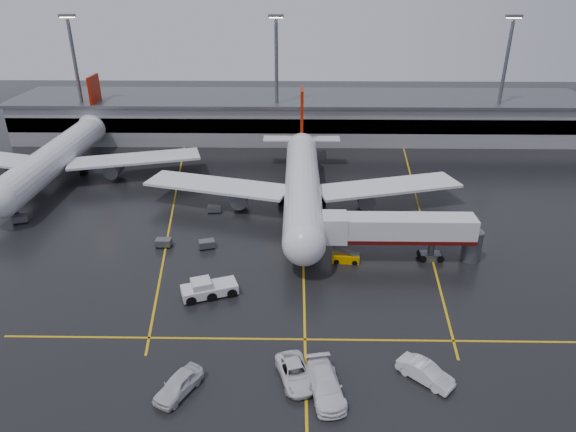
{
  "coord_description": "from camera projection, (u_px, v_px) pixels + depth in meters",
  "views": [
    {
      "loc": [
        -1.02,
        -62.94,
        33.01
      ],
      "look_at": [
        -2.0,
        -2.0,
        4.0
      ],
      "focal_mm": 32.29,
      "sensor_mm": 36.0,
      "label": 1
    }
  ],
  "objects": [
    {
      "name": "apron_line_centre",
      "position": [
        303.0,
        236.0,
        70.99
      ],
      "size": [
        0.25,
        90.0,
        0.02
      ],
      "primitive_type": "cube",
      "color": "gold",
      "rests_on": "ground"
    },
    {
      "name": "second_airliner",
      "position": [
        59.0,
        154.0,
        89.39
      ],
      "size": [
        48.8,
        45.6,
        14.1
      ],
      "color": "silver",
      "rests_on": "ground"
    },
    {
      "name": "pushback_tractor",
      "position": [
        208.0,
        289.0,
        57.66
      ],
      "size": [
        6.59,
        4.43,
        2.19
      ],
      "color": "silver",
      "rests_on": "ground"
    },
    {
      "name": "baggage_cart_e",
      "position": [
        20.0,
        219.0,
        74.58
      ],
      "size": [
        2.33,
        1.92,
        1.12
      ],
      "color": "#595B60",
      "rests_on": "ground"
    },
    {
      "name": "apron_line_left",
      "position": [
        173.0,
        205.0,
        80.31
      ],
      "size": [
        9.99,
        69.35,
        0.02
      ],
      "primitive_type": "cube",
      "rotation": [
        0.0,
        0.0,
        0.14
      ],
      "color": "gold",
      "rests_on": "ground"
    },
    {
      "name": "light_mast_left",
      "position": [
        77.0,
        73.0,
        103.35
      ],
      "size": [
        3.0,
        1.2,
        25.45
      ],
      "color": "#595B60",
      "rests_on": "ground"
    },
    {
      "name": "baggage_cart_a",
      "position": [
        207.0,
        244.0,
        67.69
      ],
      "size": [
        2.28,
        1.79,
        1.12
      ],
      "color": "#595B60",
      "rests_on": "ground"
    },
    {
      "name": "baggage_cart_d",
      "position": [
        7.0,
        203.0,
        79.41
      ],
      "size": [
        2.11,
        1.47,
        1.12
      ],
      "color": "#595B60",
      "rests_on": "ground"
    },
    {
      "name": "service_van_a",
      "position": [
        295.0,
        373.0,
        45.77
      ],
      "size": [
        4.0,
        6.07,
        1.55
      ],
      "primitive_type": "imported",
      "rotation": [
        0.0,
        0.0,
        0.28
      ],
      "color": "white",
      "rests_on": "ground"
    },
    {
      "name": "baggage_cart_b",
      "position": [
        164.0,
        242.0,
        68.06
      ],
      "size": [
        2.01,
        1.32,
        1.12
      ],
      "color": "#595B60",
      "rests_on": "ground"
    },
    {
      "name": "main_airliner",
      "position": [
        303.0,
        182.0,
        77.94
      ],
      "size": [
        48.8,
        45.6,
        14.1
      ],
      "color": "silver",
      "rests_on": "ground"
    },
    {
      "name": "belt_loader",
      "position": [
        346.0,
        258.0,
        64.58
      ],
      "size": [
        3.48,
        1.86,
        2.12
      ],
      "color": "#D18C00",
      "rests_on": "ground"
    },
    {
      "name": "ground",
      "position": [
        303.0,
        236.0,
        71.0
      ],
      "size": [
        220.0,
        220.0,
        0.0
      ],
      "primitive_type": "plane",
      "color": "black",
      "rests_on": "ground"
    },
    {
      "name": "light_mast_mid",
      "position": [
        276.0,
        73.0,
        102.77
      ],
      "size": [
        3.0,
        1.2,
        25.45
      ],
      "color": "#595B60",
      "rests_on": "ground"
    },
    {
      "name": "baggage_cart_c",
      "position": [
        215.0,
        208.0,
        77.78
      ],
      "size": [
        2.11,
        1.47,
        1.12
      ],
      "color": "#595B60",
      "rests_on": "ground"
    },
    {
      "name": "jet_bridge",
      "position": [
        400.0,
        231.0,
        63.72
      ],
      "size": [
        19.9,
        3.4,
        6.05
      ],
      "color": "silver",
      "rests_on": "ground"
    },
    {
      "name": "apron_line_right",
      "position": [
        419.0,
        207.0,
        79.76
      ],
      "size": [
        7.57,
        69.64,
        0.02
      ],
      "primitive_type": "cube",
      "rotation": [
        0.0,
        0.0,
        -0.1
      ],
      "color": "gold",
      "rests_on": "ground"
    },
    {
      "name": "service_van_b",
      "position": [
        325.0,
        385.0,
        44.22
      ],
      "size": [
        3.73,
        6.74,
        1.85
      ],
      "primitive_type": "imported",
      "rotation": [
        0.0,
        0.0,
        0.19
      ],
      "color": "white",
      "rests_on": "ground"
    },
    {
      "name": "service_van_d",
      "position": [
        179.0,
        384.0,
        44.37
      ],
      "size": [
        4.21,
        5.49,
        1.74
      ],
      "primitive_type": "imported",
      "rotation": [
        0.0,
        0.0,
        -0.48
      ],
      "color": "silver",
      "rests_on": "ground"
    },
    {
      "name": "light_mast_right",
      "position": [
        504.0,
        74.0,
        102.11
      ],
      "size": [
        3.0,
        1.2,
        25.45
      ],
      "color": "#595B60",
      "rests_on": "ground"
    },
    {
      "name": "service_van_c",
      "position": [
        425.0,
        372.0,
        45.75
      ],
      "size": [
        4.99,
        4.84,
        1.7
      ],
      "primitive_type": "imported",
      "rotation": [
        0.0,
        0.0,
        0.82
      ],
      "color": "silver",
      "rests_on": "ground"
    },
    {
      "name": "terminal",
      "position": [
        301.0,
        116.0,
        112.41
      ],
      "size": [
        122.0,
        19.0,
        8.6
      ],
      "color": "gray",
      "rests_on": "ground"
    },
    {
      "name": "apron_line_stop",
      "position": [
        305.0,
        339.0,
        51.13
      ],
      "size": [
        60.0,
        0.25,
        0.02
      ],
      "primitive_type": "cube",
      "color": "gold",
      "rests_on": "ground"
    }
  ]
}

